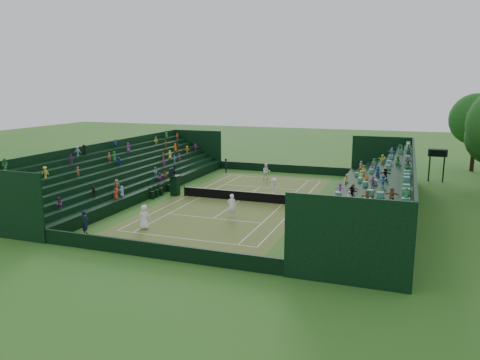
{
  "coord_description": "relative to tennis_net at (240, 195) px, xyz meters",
  "views": [
    {
      "loc": [
        14.43,
        -40.21,
        10.52
      ],
      "look_at": [
        0.0,
        0.0,
        2.0
      ],
      "focal_mm": 35.0,
      "sensor_mm": 36.0,
      "label": 1
    }
  ],
  "objects": [
    {
      "name": "perimeter_wall_north",
      "position": [
        0.0,
        15.88,
        -0.03
      ],
      "size": [
        17.17,
        0.2,
        1.0
      ],
      "primitive_type": "cube",
      "color": "black",
      "rests_on": "ground"
    },
    {
      "name": "scoreboard_tower",
      "position": [
        17.75,
        16.0,
        2.62
      ],
      "size": [
        2.0,
        1.0,
        3.7
      ],
      "color": "black",
      "rests_on": "ground"
    },
    {
      "name": "line_judge_north",
      "position": [
        -6.65,
        13.45,
        0.35
      ],
      "size": [
        0.57,
        0.73,
        1.76
      ],
      "primitive_type": "imported",
      "rotation": [
        0.0,
        0.0,
        1.84
      ],
      "color": "black",
      "rests_on": "ground"
    },
    {
      "name": "perimeter_wall_west",
      "position": [
        -8.48,
        0.0,
        -0.03
      ],
      "size": [
        0.2,
        31.77,
        1.0
      ],
      "primitive_type": "cube",
      "color": "black",
      "rests_on": "ground"
    },
    {
      "name": "player_near_east",
      "position": [
        1.29,
        -5.61,
        0.47
      ],
      "size": [
        0.85,
        0.71,
        1.99
      ],
      "primitive_type": "imported",
      "rotation": [
        0.0,
        0.0,
        3.51
      ],
      "color": "white",
      "rests_on": "ground"
    },
    {
      "name": "perimeter_wall_east",
      "position": [
        8.48,
        0.0,
        -0.03
      ],
      "size": [
        0.2,
        31.77,
        1.0
      ],
      "primitive_type": "cube",
      "color": "black",
      "rests_on": "ground"
    },
    {
      "name": "courtside_chairs",
      "position": [
        -8.23,
        0.41,
        -0.12
      ],
      "size": [
        0.49,
        5.46,
        1.07
      ],
      "color": "black",
      "rests_on": "ground"
    },
    {
      "name": "court_surface",
      "position": [
        0.0,
        0.0,
        -0.52
      ],
      "size": [
        12.97,
        26.77,
        0.01
      ],
      "primitive_type": "cube",
      "color": "#3E7125",
      "rests_on": "ground"
    },
    {
      "name": "line_judge_south",
      "position": [
        -7.09,
        -13.4,
        0.38
      ],
      "size": [
        0.62,
        0.76,
        1.8
      ],
      "primitive_type": "imported",
      "rotation": [
        0.0,
        0.0,
        1.9
      ],
      "color": "black",
      "rests_on": "ground"
    },
    {
      "name": "player_far_west",
      "position": [
        -0.66,
        10.86,
        0.4
      ],
      "size": [
        1.06,
        0.93,
        1.84
      ],
      "primitive_type": "imported",
      "rotation": [
        0.0,
        0.0,
        0.31
      ],
      "color": "white",
      "rests_on": "ground"
    },
    {
      "name": "south_grandstand",
      "position": [
        -12.66,
        0.0,
        1.02
      ],
      "size": [
        6.6,
        32.0,
        4.9
      ],
      "color": "black",
      "rests_on": "ground"
    },
    {
      "name": "player_near_west",
      "position": [
        -3.75,
        -10.8,
        0.41
      ],
      "size": [
        1.01,
        0.76,
        1.87
      ],
      "primitive_type": "imported",
      "rotation": [
        0.0,
        0.0,
        3.34
      ],
      "color": "white",
      "rests_on": "ground"
    },
    {
      "name": "tennis_net",
      "position": [
        0.0,
        0.0,
        0.0
      ],
      "size": [
        11.67,
        0.1,
        1.06
      ],
      "color": "black",
      "rests_on": "ground"
    },
    {
      "name": "north_grandstand",
      "position": [
        12.66,
        0.0,
        1.02
      ],
      "size": [
        6.6,
        32.0,
        4.9
      ],
      "color": "black",
      "rests_on": "ground"
    },
    {
      "name": "umpire_chair",
      "position": [
        -6.79,
        -0.04,
        0.75
      ],
      "size": [
        0.95,
        0.95,
        3.0
      ],
      "color": "black",
      "rests_on": "ground"
    },
    {
      "name": "ground",
      "position": [
        0.0,
        0.0,
        -0.53
      ],
      "size": [
        160.0,
        160.0,
        0.0
      ],
      "primitive_type": "plane",
      "color": "#2C6C22",
      "rests_on": "ground"
    },
    {
      "name": "perimeter_wall_south",
      "position": [
        0.0,
        -15.88,
        -0.03
      ],
      "size": [
        17.17,
        0.2,
        1.0
      ],
      "primitive_type": "cube",
      "color": "black",
      "rests_on": "ground"
    },
    {
      "name": "player_far_east",
      "position": [
        2.32,
        3.47,
        0.33
      ],
      "size": [
        1.27,
        1.16,
        1.71
      ],
      "primitive_type": "imported",
      "rotation": [
        0.0,
        0.0,
        0.61
      ],
      "color": "white",
      "rests_on": "ground"
    }
  ]
}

